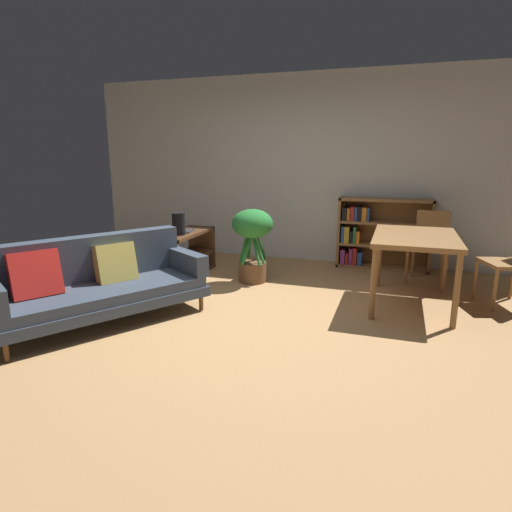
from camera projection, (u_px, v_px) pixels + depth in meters
ground_plane at (244, 321)px, 4.09m from camera, size 8.16×8.16×0.00m
back_wall_panel at (306, 169)px, 6.27m from camera, size 6.80×0.10×2.70m
fabric_couch at (96, 281)px, 4.05m from camera, size 1.67×2.04×0.79m
media_console at (185, 255)px, 5.59m from camera, size 0.40×1.08×0.58m
open_laptop at (179, 230)px, 5.58m from camera, size 0.44×0.37×0.07m
desk_speaker at (179, 224)px, 5.31m from camera, size 0.16×0.16×0.28m
potted_floor_plant at (252, 236)px, 5.26m from camera, size 0.51×0.54×0.92m
dining_table at (415, 243)px, 4.40m from camera, size 0.83×1.22×0.75m
dining_chair_far at (430, 242)px, 5.28m from camera, size 0.52×0.52×0.88m
bookshelf at (377, 233)px, 5.97m from camera, size 1.25×0.31×0.98m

